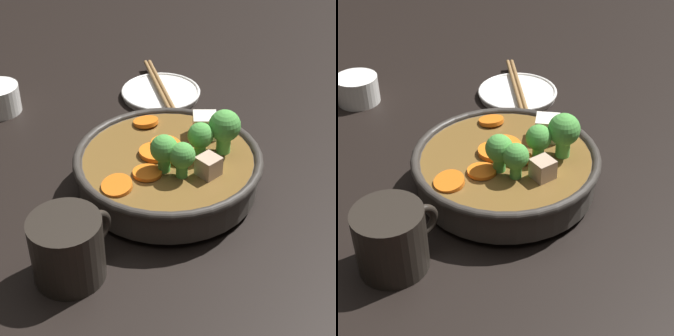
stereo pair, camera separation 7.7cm
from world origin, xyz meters
TOP-DOWN VIEW (x-y plane):
  - ground_plane at (0.00, 0.00)m, footprint 3.00×3.00m
  - stirfry_bowl at (0.00, -0.00)m, footprint 0.26×0.26m
  - side_saucer at (0.19, 0.20)m, footprint 0.14×0.14m
  - dark_mug at (-0.20, -0.03)m, footprint 0.11×0.08m
  - chopsticks_pair at (0.19, 0.20)m, footprint 0.13×0.20m

SIDE VIEW (x-z plane):
  - ground_plane at x=0.00m, z-range 0.00..0.00m
  - side_saucer at x=0.19m, z-range 0.00..0.01m
  - chopsticks_pair at x=0.19m, z-range 0.01..0.02m
  - stirfry_bowl at x=0.00m, z-range -0.02..0.10m
  - dark_mug at x=-0.20m, z-range 0.00..0.08m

